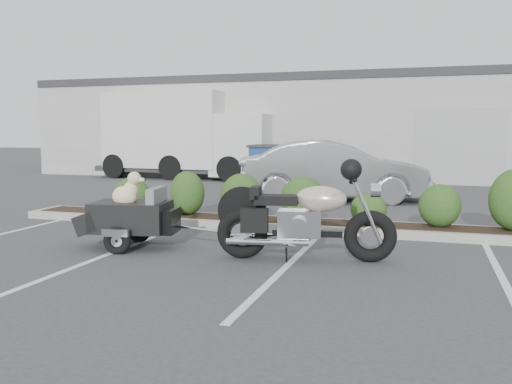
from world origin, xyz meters
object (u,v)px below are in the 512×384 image
(motorcycle, at_px, (305,220))
(sedan, at_px, (333,171))
(dumpster, at_px, (286,168))
(pet_trailer, at_px, (130,215))
(delivery_truck, at_px, (189,137))

(motorcycle, relative_size, sedan, 0.52)
(motorcycle, bearing_deg, dumpster, 95.92)
(pet_trailer, xyz_separation_m, dumpster, (0.30, 8.70, 0.21))
(sedan, bearing_deg, motorcycle, 171.19)
(delivery_truck, bearing_deg, sedan, -37.92)
(motorcycle, height_order, sedan, sedan)
(motorcycle, bearing_deg, sedan, 86.20)
(pet_trailer, distance_m, delivery_truck, 13.20)
(pet_trailer, xyz_separation_m, sedan, (2.06, 6.66, 0.29))
(sedan, bearing_deg, delivery_truck, 34.69)
(sedan, height_order, delivery_truck, delivery_truck)
(sedan, relative_size, delivery_truck, 0.65)
(motorcycle, xyz_separation_m, pet_trailer, (-2.79, 0.02, -0.07))
(motorcycle, distance_m, dumpster, 9.07)
(motorcycle, distance_m, delivery_truck, 14.43)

